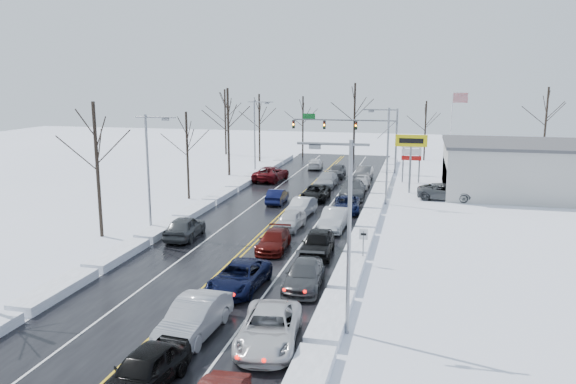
% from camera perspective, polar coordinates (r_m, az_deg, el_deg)
% --- Properties ---
extents(ground, '(160.00, 160.00, 0.00)m').
position_cam_1_polar(ground, '(45.23, -1.74, -3.41)').
color(ground, white).
rests_on(ground, ground).
extents(road_surface, '(14.00, 84.00, 0.01)m').
position_cam_1_polar(road_surface, '(47.10, -1.11, -2.80)').
color(road_surface, black).
rests_on(road_surface, ground).
extents(snow_bank_left, '(1.57, 72.00, 0.55)m').
position_cam_1_polar(snow_bank_left, '(49.50, -9.67, -2.26)').
color(snow_bank_left, white).
rests_on(snow_bank_left, ground).
extents(snow_bank_right, '(1.57, 72.00, 0.55)m').
position_cam_1_polar(snow_bank_right, '(45.86, 8.14, -3.31)').
color(snow_bank_right, white).
rests_on(snow_bank_right, ground).
extents(traffic_signal_mast, '(13.28, 0.39, 8.00)m').
position_cam_1_polar(traffic_signal_mast, '(70.91, 6.88, 6.43)').
color(traffic_signal_mast, slate).
rests_on(traffic_signal_mast, ground).
extents(tires_plus_sign, '(3.20, 0.34, 6.00)m').
position_cam_1_polar(tires_plus_sign, '(58.58, 12.40, 4.72)').
color(tires_plus_sign, slate).
rests_on(tires_plus_sign, ground).
extents(used_vehicles_sign, '(2.20, 0.22, 4.65)m').
position_cam_1_polar(used_vehicles_sign, '(64.74, 12.44, 3.84)').
color(used_vehicles_sign, slate).
rests_on(used_vehicles_sign, ground).
extents(speed_limit_sign, '(0.55, 0.09, 2.35)m').
position_cam_1_polar(speed_limit_sign, '(35.77, 7.67, -4.83)').
color(speed_limit_sign, slate).
rests_on(speed_limit_sign, ground).
extents(flagpole, '(1.87, 1.20, 10.00)m').
position_cam_1_polar(flagpole, '(72.52, 16.37, 6.51)').
color(flagpole, silver).
rests_on(flagpole, ground).
extents(dealership_building, '(20.40, 12.40, 5.30)m').
position_cam_1_polar(dealership_building, '(62.14, 24.86, 2.12)').
color(dealership_building, '#A8A8A3').
rests_on(dealership_building, ground).
extents(streetlight_se, '(3.20, 0.25, 9.00)m').
position_cam_1_polar(streetlight_se, '(25.20, 5.81, -3.07)').
color(streetlight_se, slate).
rests_on(streetlight_se, ground).
extents(streetlight_ne, '(3.20, 0.25, 9.00)m').
position_cam_1_polar(streetlight_ne, '(52.67, 9.88, 4.43)').
color(streetlight_ne, slate).
rests_on(streetlight_ne, ground).
extents(streetlight_sw, '(3.20, 0.25, 9.00)m').
position_cam_1_polar(streetlight_sw, '(43.45, -13.83, 2.80)').
color(streetlight_sw, slate).
rests_on(streetlight_sw, ground).
extents(streetlight_nw, '(3.20, 0.25, 9.00)m').
position_cam_1_polar(streetlight_nw, '(69.36, -3.25, 6.24)').
color(streetlight_nw, slate).
rests_on(streetlight_nw, ground).
extents(tree_left_b, '(4.00, 4.00, 10.00)m').
position_cam_1_polar(tree_left_b, '(43.10, -18.95, 4.69)').
color(tree_left_b, '#2D231C').
rests_on(tree_left_b, ground).
extents(tree_left_c, '(3.40, 3.40, 8.50)m').
position_cam_1_polar(tree_left_c, '(55.07, -10.24, 5.38)').
color(tree_left_c, '#2D231C').
rests_on(tree_left_c, ground).
extents(tree_left_d, '(4.20, 4.20, 10.50)m').
position_cam_1_polar(tree_left_d, '(68.20, -6.11, 7.81)').
color(tree_left_d, '#2D231C').
rests_on(tree_left_d, ground).
extents(tree_left_e, '(3.80, 3.80, 9.50)m').
position_cam_1_polar(tree_left_e, '(79.53, -2.94, 7.87)').
color(tree_left_e, '#2D231C').
rests_on(tree_left_e, ground).
extents(tree_far_a, '(4.00, 4.00, 10.00)m').
position_cam_1_polar(tree_far_a, '(87.43, -6.41, 8.37)').
color(tree_far_a, '#2D231C').
rests_on(tree_far_a, ground).
extents(tree_far_b, '(3.60, 3.60, 9.00)m').
position_cam_1_polar(tree_far_b, '(85.17, 1.53, 7.88)').
color(tree_far_b, '#2D231C').
rests_on(tree_far_b, ground).
extents(tree_far_c, '(4.40, 4.40, 11.00)m').
position_cam_1_polar(tree_far_c, '(81.84, 6.79, 8.64)').
color(tree_far_c, '#2D231C').
rests_on(tree_far_c, ground).
extents(tree_far_d, '(3.40, 3.40, 8.50)m').
position_cam_1_polar(tree_far_d, '(82.90, 13.82, 7.22)').
color(tree_far_d, '#2D231C').
rests_on(tree_far_d, ground).
extents(tree_far_e, '(4.20, 4.20, 10.50)m').
position_cam_1_polar(tree_far_e, '(84.94, 24.81, 7.54)').
color(tree_far_e, '#2D231C').
rests_on(tree_far_e, ground).
extents(queued_car_1, '(2.07, 5.31, 1.72)m').
position_cam_1_polar(queued_car_1, '(27.01, -9.45, -14.16)').
color(queued_car_1, '#9EA0A6').
rests_on(queued_car_1, ground).
extents(queued_car_2, '(2.71, 5.43, 1.48)m').
position_cam_1_polar(queued_car_2, '(32.08, -4.93, -9.79)').
color(queued_car_2, black).
rests_on(queued_car_2, ground).
extents(queued_car_3, '(2.07, 4.68, 1.34)m').
position_cam_1_polar(queued_car_3, '(38.88, -1.45, -5.91)').
color(queued_car_3, '#480C09').
rests_on(queued_car_3, ground).
extents(queued_car_4, '(2.05, 4.42, 1.47)m').
position_cam_1_polar(queued_car_4, '(44.19, 0.24, -3.76)').
color(queued_car_4, silver).
rests_on(queued_car_4, ground).
extents(queued_car_5, '(2.03, 4.69, 1.50)m').
position_cam_1_polar(queued_car_5, '(48.46, 1.38, -2.40)').
color(queued_car_5, '#A4A7AC').
rests_on(queued_car_5, ground).
extents(queued_car_6, '(2.38, 5.09, 1.41)m').
position_cam_1_polar(queued_car_6, '(54.76, 2.84, -0.78)').
color(queued_car_6, black).
rests_on(queued_car_6, ground).
extents(queued_car_7, '(2.21, 5.18, 1.49)m').
position_cam_1_polar(queued_car_7, '(61.46, 3.93, 0.55)').
color(queued_car_7, '#9DA0A4').
rests_on(queued_car_7, ground).
extents(queued_car_8, '(1.91, 4.62, 1.56)m').
position_cam_1_polar(queued_car_8, '(67.46, 4.99, 1.52)').
color(queued_car_8, '#404245').
rests_on(queued_car_8, ground).
extents(queued_car_10, '(3.21, 5.82, 1.54)m').
position_cam_1_polar(queued_car_10, '(25.85, -1.94, -15.23)').
color(queued_car_10, silver).
rests_on(queued_car_10, ground).
extents(queued_car_11, '(2.31, 5.12, 1.45)m').
position_cam_1_polar(queued_car_11, '(32.23, 1.65, -9.65)').
color(queued_car_11, '#3B3D40').
rests_on(queued_car_11, ground).
extents(queued_car_12, '(2.26, 5.07, 1.69)m').
position_cam_1_polar(queued_car_12, '(37.81, 3.01, -6.43)').
color(queued_car_12, black).
rests_on(queued_car_12, ground).
extents(queued_car_13, '(1.87, 5.03, 1.64)m').
position_cam_1_polar(queued_car_13, '(44.11, 4.68, -3.83)').
color(queued_car_13, '#AAADB2').
rests_on(queued_car_13, ground).
extents(queued_car_14, '(2.74, 5.08, 1.35)m').
position_cam_1_polar(queued_car_14, '(50.00, 5.98, -2.02)').
color(queued_car_14, black).
rests_on(queued_car_14, ground).
extents(queued_car_15, '(2.76, 6.06, 1.72)m').
position_cam_1_polar(queued_car_15, '(56.12, 6.54, -0.55)').
color(queued_car_15, '#47494C').
rests_on(queued_car_15, ground).
extents(queued_car_16, '(1.68, 4.13, 1.40)m').
position_cam_1_polar(queued_car_16, '(61.13, 7.47, 0.42)').
color(queued_car_16, silver).
rests_on(queued_car_16, ground).
extents(queued_car_17, '(1.87, 4.90, 1.59)m').
position_cam_1_polar(queued_car_17, '(65.89, 7.71, 1.22)').
color(queued_car_17, '#383A3C').
rests_on(queued_car_17, ground).
extents(oncoming_car_0, '(1.57, 4.20, 1.37)m').
position_cam_1_polar(oncoming_car_0, '(53.22, -1.10, -1.13)').
color(oncoming_car_0, black).
rests_on(oncoming_car_0, ground).
extents(oncoming_car_1, '(3.45, 6.29, 1.67)m').
position_cam_1_polar(oncoming_car_1, '(64.93, -1.73, 1.16)').
color(oncoming_car_1, '#510A0E').
rests_on(oncoming_car_1, ground).
extents(oncoming_car_2, '(2.32, 4.72, 1.32)m').
position_cam_1_polar(oncoming_car_2, '(73.67, 2.79, 2.39)').
color(oncoming_car_2, silver).
rests_on(oncoming_car_2, ground).
extents(oncoming_car_3, '(2.32, 5.05, 1.68)m').
position_cam_1_polar(oncoming_car_3, '(42.39, -10.39, -4.62)').
color(oncoming_car_3, '#383B3D').
rests_on(oncoming_car_3, ground).
extents(parked_car_0, '(5.79, 2.99, 1.56)m').
position_cam_1_polar(parked_car_0, '(56.84, 15.77, -0.75)').
color(parked_car_0, '#45484A').
rests_on(parked_car_0, ground).
extents(parked_car_1, '(2.48, 5.44, 1.54)m').
position_cam_1_polar(parked_car_1, '(60.92, 18.40, -0.11)').
color(parked_car_1, '#383A3D').
rests_on(parked_car_1, ground).
extents(parked_car_2, '(2.04, 4.52, 1.51)m').
position_cam_1_polar(parked_car_2, '(65.19, 16.25, 0.75)').
color(parked_car_2, black).
rests_on(parked_car_2, ground).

